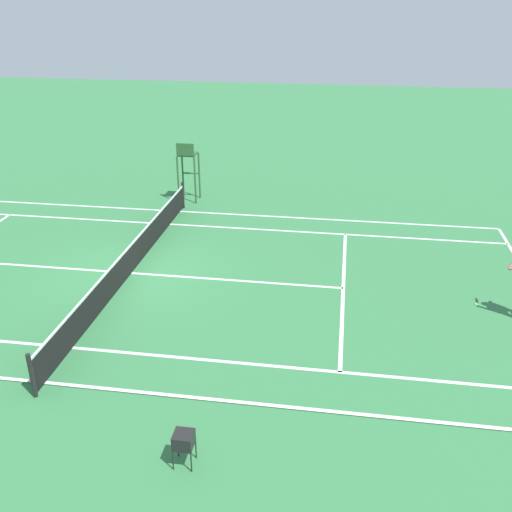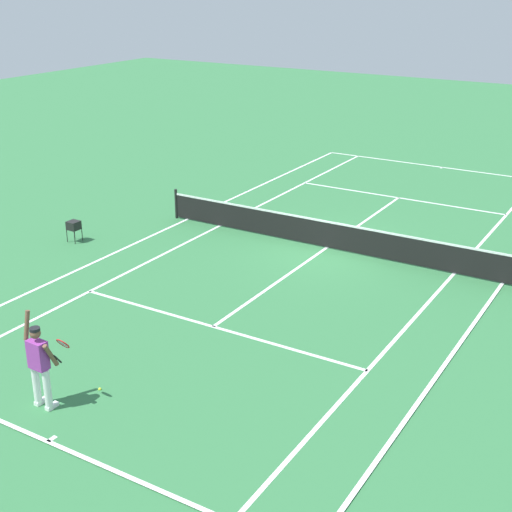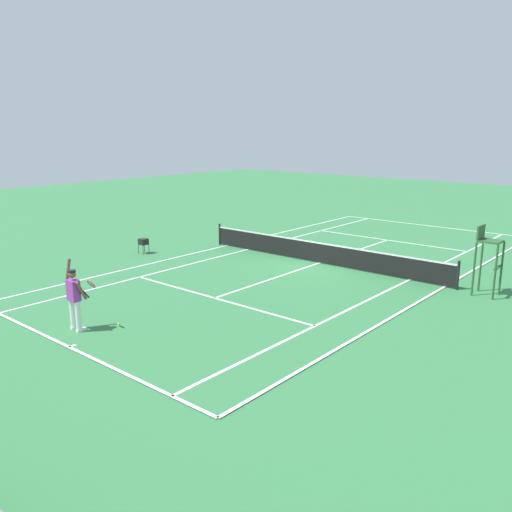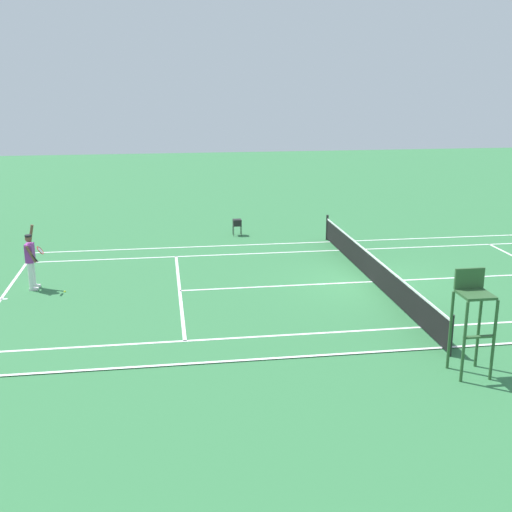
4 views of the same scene
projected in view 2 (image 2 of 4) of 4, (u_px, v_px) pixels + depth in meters
name	position (u px, v px, depth m)	size (l,w,h in m)	color
ground_plane	(326.00, 249.00, 22.98)	(80.00, 80.00, 0.00)	#337542
court	(326.00, 248.00, 22.97)	(11.08, 23.88, 0.03)	#337542
net	(327.00, 233.00, 22.79)	(11.98, 0.10, 1.07)	black
tennis_player	(40.00, 364.00, 14.24)	(0.77, 0.62, 2.08)	white
tennis_ball	(100.00, 389.00, 15.18)	(0.07, 0.07, 0.07)	#D1E533
ball_hopper	(74.00, 225.00, 23.37)	(0.36, 0.36, 0.70)	black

